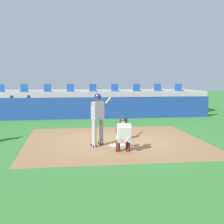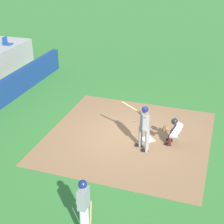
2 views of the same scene
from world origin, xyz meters
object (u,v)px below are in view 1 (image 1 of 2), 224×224
Objects in this scene: home_plate at (118,145)px; stadium_seat_1 at (24,90)px; dugout_player_0 at (11,106)px; stadium_seat_8 at (179,89)px; stadium_seat_3 at (70,89)px; stadium_seat_5 at (115,89)px; stadium_seat_6 at (137,89)px; stadium_seat_7 at (158,89)px; dugout_player_1 at (29,106)px; batter_at_plate at (98,116)px; stadium_seat_0 at (0,90)px; stadium_seat_4 at (93,89)px; stadium_seat_2 at (47,90)px; catcher_crouched at (123,133)px.

home_plate is 0.92× the size of stadium_seat_1.
dugout_player_0 is 10.81m from stadium_seat_8.
stadium_seat_8 reaches higher than home_plate.
dugout_player_0 is 4.02m from stadium_seat_3.
stadium_seat_6 is at bearing 0.00° from stadium_seat_5.
dugout_player_1 is at bearing -166.06° from stadium_seat_7.
stadium_seat_8 is (4.33, 0.00, 0.00)m from stadium_seat_5.
stadium_seat_6 is (7.22, 0.00, 0.00)m from stadium_seat_1.
stadium_seat_0 is (-5.09, 10.14, 0.50)m from batter_at_plate.
stadium_seat_1 is at bearing 180.00° from stadium_seat_7.
stadium_seat_0 is 5.78m from stadium_seat_4.
stadium_seat_4 is at bearing 22.94° from dugout_player_0.
batter_at_plate is at bearing -68.58° from dugout_player_1.
dugout_player_1 is 2.41m from stadium_seat_2.
stadium_seat_6 is (2.89, 11.15, 0.93)m from catcher_crouched.
stadium_seat_6 is (2.89, 0.00, 0.00)m from stadium_seat_4.
stadium_seat_5 reaches higher than dugout_player_0.
stadium_seat_1 is 1.00× the size of stadium_seat_4.
stadium_seat_0 is (-0.97, 2.03, 0.86)m from dugout_player_0.
stadium_seat_6 is at bearing 180.00° from stadium_seat_8.
stadium_seat_0 is 1.00× the size of stadium_seat_7.
stadium_seat_4 is at bearing 0.00° from stadium_seat_2.
stadium_seat_3 is 1.44m from stadium_seat_4.
stadium_seat_5 reaches higher than dugout_player_1.
stadium_seat_3 is at bearing 97.37° from catcher_crouched.
stadium_seat_2 is 1.00× the size of stadium_seat_7.
stadium_seat_5 is (2.13, 10.14, 0.50)m from batter_at_plate.
dugout_player_0 is at bearing 120.55° from home_plate.
home_plate is 11.80m from stadium_seat_0.
stadium_seat_1 is 7.22m from stadium_seat_6.
stadium_seat_6 is (8.67, 0.00, 0.00)m from stadium_seat_0.
home_plate is at bearing -3.34° from batter_at_plate.
stadium_seat_8 is (7.22, 0.00, 0.00)m from stadium_seat_3.
stadium_seat_4 is at bearing 180.00° from stadium_seat_8.
stadium_seat_0 is 1.00× the size of stadium_seat_6.
stadium_seat_1 is at bearing 76.89° from dugout_player_0.
catcher_crouched is at bearing -62.62° from stadium_seat_0.
stadium_seat_0 is 10.11m from stadium_seat_7.
home_plate is at bearing -60.42° from stadium_seat_0.
home_plate is 0.23× the size of catcher_crouched.
stadium_seat_2 is at bearing 180.00° from stadium_seat_4.
batter_at_plate is 3.76× the size of stadium_seat_3.
stadium_seat_4 is 5.78m from stadium_seat_8.
batter_at_plate is 10.39m from stadium_seat_2.
batter_at_plate is 9.10m from dugout_player_0.
stadium_seat_4 is 1.44m from stadium_seat_5.
stadium_seat_7 is at bearing 0.00° from stadium_seat_5.
stadium_seat_6 is at bearing 0.00° from stadium_seat_0.
dugout_player_1 is at bearing 0.00° from dugout_player_0.
stadium_seat_0 is 1.00× the size of stadium_seat_1.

